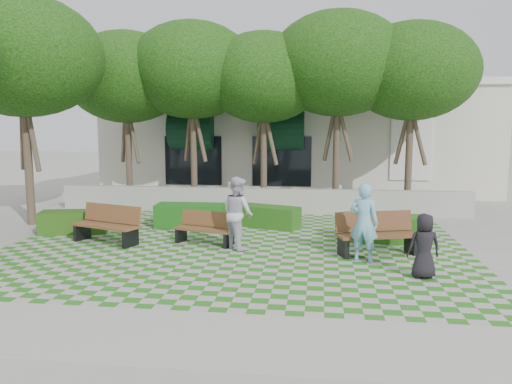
# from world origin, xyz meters

# --- Properties ---
(ground) EXTENTS (90.00, 90.00, 0.00)m
(ground) POSITION_xyz_m (0.00, 0.00, 0.00)
(ground) COLOR gray
(ground) RESTS_ON ground
(lawn) EXTENTS (12.00, 12.00, 0.00)m
(lawn) POSITION_xyz_m (0.00, 1.00, 0.01)
(lawn) COLOR #2B721E
(lawn) RESTS_ON ground
(sidewalk_south) EXTENTS (16.00, 2.00, 0.01)m
(sidewalk_south) POSITION_xyz_m (0.00, -4.70, 0.01)
(sidewalk_south) COLOR #9E9B93
(sidewalk_south) RESTS_ON ground
(retaining_wall) EXTENTS (15.00, 0.36, 0.90)m
(retaining_wall) POSITION_xyz_m (0.00, 6.20, 0.45)
(retaining_wall) COLOR #9E9B93
(retaining_wall) RESTS_ON ground
(bench_east) EXTENTS (2.11, 1.24, 1.05)m
(bench_east) POSITION_xyz_m (3.63, 0.66, 0.51)
(bench_east) COLOR #54321C
(bench_east) RESTS_ON ground
(bench_mid) EXTENTS (1.76, 1.02, 0.88)m
(bench_mid) POSITION_xyz_m (-0.83, 1.17, 0.42)
(bench_mid) COLOR brown
(bench_mid) RESTS_ON ground
(bench_west) EXTENTS (2.06, 1.28, 1.03)m
(bench_west) POSITION_xyz_m (-3.52, 0.96, 0.50)
(bench_west) COLOR brown
(bench_west) RESTS_ON ground
(hedge_east) EXTENTS (2.16, 1.02, 0.73)m
(hedge_east) POSITION_xyz_m (3.93, 2.11, 0.37)
(hedge_east) COLOR #1D4D14
(hedge_east) RESTS_ON ground
(hedge_midright) EXTENTS (2.06, 1.39, 0.67)m
(hedge_midright) POSITION_xyz_m (0.63, 3.60, 0.34)
(hedge_midright) COLOR #1F4E15
(hedge_midright) RESTS_ON ground
(hedge_midleft) EXTENTS (2.17, 0.93, 0.75)m
(hedge_midleft) POSITION_xyz_m (-1.79, 3.22, 0.37)
(hedge_midleft) COLOR #175115
(hedge_midleft) RESTS_ON ground
(hedge_west) EXTENTS (2.04, 1.22, 0.67)m
(hedge_west) POSITION_xyz_m (-5.04, 1.99, 0.33)
(hedge_west) COLOR #214813
(hedge_west) RESTS_ON ground
(person_blue) EXTENTS (0.79, 0.64, 1.86)m
(person_blue) POSITION_xyz_m (3.25, -0.03, 0.93)
(person_blue) COLOR #75B6D5
(person_blue) RESTS_ON ground
(person_dark) EXTENTS (0.73, 0.52, 1.38)m
(person_dark) POSITION_xyz_m (4.40, -1.19, 0.69)
(person_dark) COLOR black
(person_dark) RESTS_ON ground
(person_white) EXTENTS (1.15, 1.16, 1.89)m
(person_white) POSITION_xyz_m (0.12, 0.80, 0.94)
(person_white) COLOR silver
(person_white) RESTS_ON ground
(tree_row) EXTENTS (17.70, 13.40, 7.41)m
(tree_row) POSITION_xyz_m (-1.86, 5.95, 5.18)
(tree_row) COLOR #47382B
(tree_row) RESTS_ON ground
(building) EXTENTS (18.00, 8.92, 5.15)m
(building) POSITION_xyz_m (0.93, 14.08, 2.52)
(building) COLOR beige
(building) RESTS_ON ground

